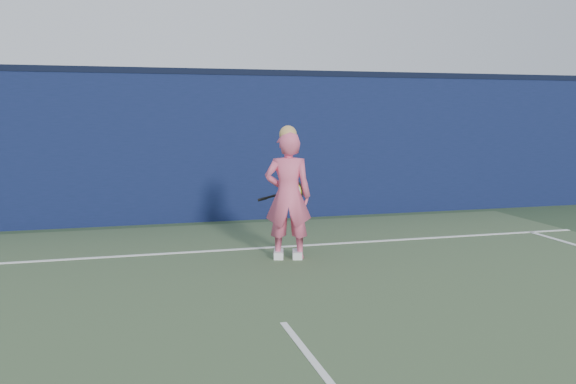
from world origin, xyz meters
name	(u,v)px	position (x,y,z in m)	size (l,w,h in m)	color
ground	(318,369)	(0.00, 0.00, 0.00)	(80.00, 80.00, 0.00)	#33452A
backstop_wall	(201,149)	(0.00, 6.50, 1.25)	(24.00, 0.40, 2.50)	#0D173A
wall_cap	(200,72)	(0.00, 6.50, 2.55)	(24.00, 0.42, 0.10)	black
player	(288,195)	(0.69, 3.37, 0.82)	(0.67, 0.53, 1.70)	#E95A7F
racket	(289,192)	(0.82, 3.77, 0.80)	(0.60, 0.24, 0.34)	black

